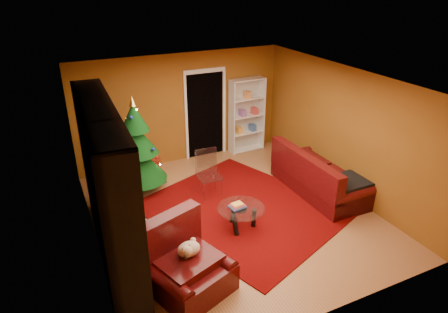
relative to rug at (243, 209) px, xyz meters
name	(u,v)px	position (x,y,z in m)	size (l,w,h in m)	color
floor	(233,215)	(-0.24, -0.06, -0.03)	(5.00, 5.50, 0.05)	brown
ceiling	(234,80)	(-0.24, -0.06, 2.62)	(5.00, 5.50, 0.05)	silver
wall_back	(181,109)	(-0.24, 2.72, 1.29)	(5.00, 0.05, 2.60)	brown
wall_left	(88,181)	(-2.77, -0.06, 1.29)	(0.05, 5.50, 2.60)	brown
wall_right	(344,130)	(2.28, -0.06, 1.29)	(0.05, 5.50, 2.60)	brown
doorway	(205,116)	(0.36, 2.67, 1.04)	(1.06, 0.60, 2.16)	black
rug	(243,209)	(0.00, 0.00, 0.00)	(3.00, 3.50, 0.02)	#580403
media_unit	(107,186)	(-2.52, -0.29, 1.26)	(0.51, 3.31, 2.54)	black
christmas_tree	(137,146)	(-1.60, 1.66, 0.99)	(1.15, 1.15, 2.06)	black
gift_box_teal	(115,180)	(-2.06, 2.05, 0.13)	(0.27, 0.27, 0.27)	#17897D
gift_box_green	(159,178)	(-1.16, 1.76, 0.11)	(0.24, 0.24, 0.24)	#20542A
gift_box_red	(156,163)	(-1.00, 2.53, 0.10)	(0.21, 0.21, 0.21)	maroon
white_bookshelf	(247,116)	(1.43, 2.51, 0.93)	(0.89, 0.32, 1.93)	white
armchair	(189,264)	(-1.70, -1.57, 0.43)	(1.13, 1.13, 0.89)	#3B080A
dog	(189,249)	(-1.67, -1.51, 0.65)	(0.40, 0.30, 0.29)	beige
sofa	(320,171)	(1.78, -0.06, 0.46)	(2.20, 0.99, 0.95)	#3B080A
coffee_table	(241,218)	(-0.33, -0.54, 0.21)	(0.85, 0.85, 0.53)	gray
acrylic_chair	(210,177)	(-0.37, 0.75, 0.44)	(0.46, 0.50, 0.90)	#66605B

